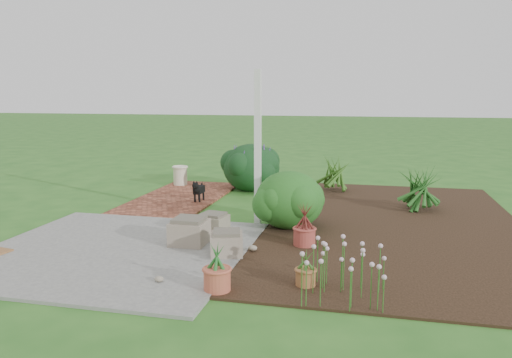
% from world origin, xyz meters
% --- Properties ---
extents(ground, '(80.00, 80.00, 0.00)m').
position_xyz_m(ground, '(0.00, 0.00, 0.00)').
color(ground, '#29611E').
rests_on(ground, ground).
extents(concrete_patio, '(3.50, 3.50, 0.04)m').
position_xyz_m(concrete_patio, '(-1.25, -1.75, 0.02)').
color(concrete_patio, slate).
rests_on(concrete_patio, ground).
extents(brick_path, '(1.60, 3.50, 0.04)m').
position_xyz_m(brick_path, '(-1.70, 1.75, 0.02)').
color(brick_path, brown).
rests_on(brick_path, ground).
extents(garden_bed, '(4.00, 7.00, 0.03)m').
position_xyz_m(garden_bed, '(2.50, 0.50, 0.01)').
color(garden_bed, black).
rests_on(garden_bed, ground).
extents(veranda_post, '(0.10, 0.10, 2.50)m').
position_xyz_m(veranda_post, '(0.30, 0.10, 1.25)').
color(veranda_post, white).
rests_on(veranda_post, ground).
extents(stone_trough_near, '(0.51, 0.51, 0.27)m').
position_xyz_m(stone_trough_near, '(0.28, -1.63, 0.18)').
color(stone_trough_near, '#79695B').
rests_on(stone_trough_near, concrete_patio).
extents(stone_trough_mid, '(0.49, 0.49, 0.32)m').
position_xyz_m(stone_trough_mid, '(-0.36, -1.30, 0.20)').
color(stone_trough_mid, '#736856').
rests_on(stone_trough_mid, concrete_patio).
extents(stone_trough_far, '(0.45, 0.45, 0.26)m').
position_xyz_m(stone_trough_far, '(-0.21, -0.68, 0.17)').
color(stone_trough_far, '#756D56').
rests_on(stone_trough_far, concrete_patio).
extents(black_dog, '(0.14, 0.46, 0.40)m').
position_xyz_m(black_dog, '(-1.19, 1.38, 0.28)').
color(black_dog, black).
rests_on(black_dog, brick_path).
extents(cream_ceramic_urn, '(0.37, 0.37, 0.42)m').
position_xyz_m(cream_ceramic_urn, '(-2.21, 2.99, 0.25)').
color(cream_ceramic_urn, beige).
rests_on(cream_ceramic_urn, brick_path).
extents(evergreen_shrub, '(1.09, 1.09, 0.92)m').
position_xyz_m(evergreen_shrub, '(0.85, -0.05, 0.49)').
color(evergreen_shrub, '#16370F').
rests_on(evergreen_shrub, garden_bed).
extents(agapanthus_clump_back, '(1.24, 1.24, 0.91)m').
position_xyz_m(agapanthus_clump_back, '(2.95, 1.69, 0.48)').
color(agapanthus_clump_back, '#17380F').
rests_on(agapanthus_clump_back, garden_bed).
extents(agapanthus_clump_front, '(1.20, 1.20, 0.87)m').
position_xyz_m(agapanthus_clump_front, '(1.31, 3.14, 0.47)').
color(agapanthus_clump_front, '#193C13').
rests_on(agapanthus_clump_front, garden_bed).
extents(pink_flower_patch, '(1.01, 1.01, 0.58)m').
position_xyz_m(pink_flower_patch, '(1.87, -2.68, 0.32)').
color(pink_flower_patch, '#113D0F').
rests_on(pink_flower_patch, garden_bed).
extents(terracotta_pot_bronze, '(0.40, 0.40, 0.25)m').
position_xyz_m(terracotta_pot_bronze, '(1.21, -0.96, 0.15)').
color(terracotta_pot_bronze, '#9D3F35').
rests_on(terracotta_pot_bronze, garden_bed).
extents(terracotta_pot_small_left, '(0.25, 0.25, 0.19)m').
position_xyz_m(terracotta_pot_small_left, '(1.43, -2.43, 0.12)').
color(terracotta_pot_small_left, '#915B31').
rests_on(terracotta_pot_small_left, garden_bed).
extents(terracotta_pot_small_right, '(0.38, 0.38, 0.25)m').
position_xyz_m(terracotta_pot_small_right, '(0.52, -2.79, 0.15)').
color(terracotta_pot_small_right, '#B2533C').
rests_on(terracotta_pot_small_right, garden_bed).
extents(purple_flowering_bush, '(1.62, 1.62, 1.06)m').
position_xyz_m(purple_flowering_bush, '(-0.50, 2.93, 0.53)').
color(purple_flowering_bush, black).
rests_on(purple_flowering_bush, ground).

